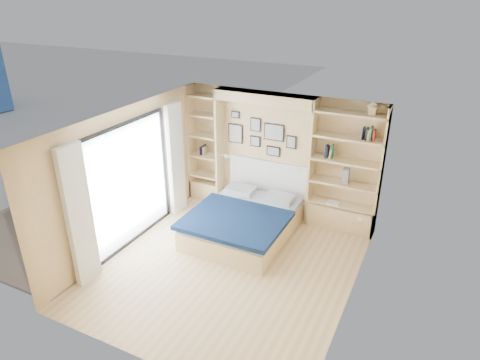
% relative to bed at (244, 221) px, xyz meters
% --- Properties ---
extents(ground, '(4.50, 4.50, 0.00)m').
position_rel_bed_xyz_m(ground, '(0.23, -1.03, -0.28)').
color(ground, '#DAB585').
rests_on(ground, ground).
extents(room_shell, '(4.50, 4.50, 4.50)m').
position_rel_bed_xyz_m(room_shell, '(-0.15, 0.49, 0.80)').
color(room_shell, '#D4B77D').
rests_on(room_shell, ground).
extents(bed, '(1.78, 2.31, 1.07)m').
position_rel_bed_xyz_m(bed, '(0.00, 0.00, 0.00)').
color(bed, beige).
rests_on(bed, ground).
extents(photo_gallery, '(1.48, 0.02, 0.82)m').
position_rel_bed_xyz_m(photo_gallery, '(-0.22, 1.19, 1.32)').
color(photo_gallery, black).
rests_on(photo_gallery, ground).
extents(reading_lamps, '(1.92, 0.12, 0.15)m').
position_rel_bed_xyz_m(reading_lamps, '(-0.07, 0.97, 0.82)').
color(reading_lamps, silver).
rests_on(reading_lamps, ground).
extents(shelf_decor, '(3.54, 0.23, 2.03)m').
position_rel_bed_xyz_m(shelf_decor, '(1.35, 1.03, 1.42)').
color(shelf_decor, navy).
rests_on(shelf_decor, ground).
extents(deck, '(3.20, 4.00, 0.05)m').
position_rel_bed_xyz_m(deck, '(-3.37, -1.03, -0.28)').
color(deck, brown).
rests_on(deck, ground).
extents(deck_chair, '(0.52, 0.86, 0.85)m').
position_rel_bed_xyz_m(deck_chair, '(-2.53, -1.08, 0.13)').
color(deck_chair, tan).
rests_on(deck_chair, ground).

